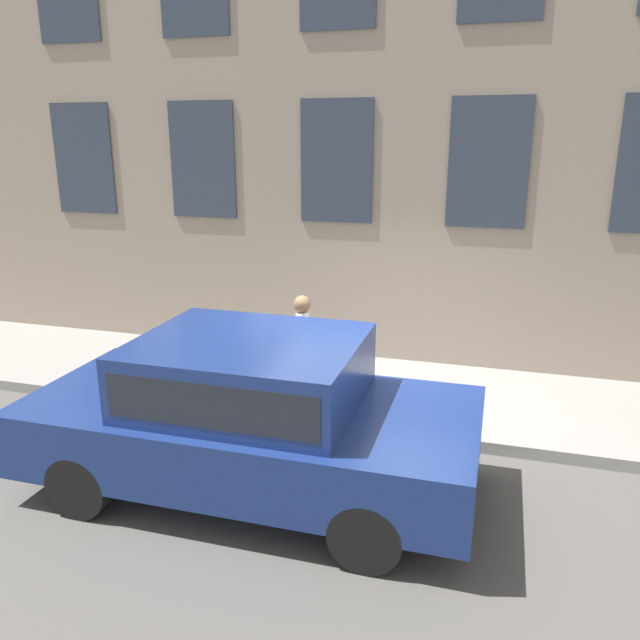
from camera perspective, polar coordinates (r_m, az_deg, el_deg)
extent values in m
plane|color=#514F4C|center=(7.82, 4.53, -10.78)|extent=(80.00, 80.00, 0.00)
cube|color=gray|center=(8.92, 6.23, -6.75)|extent=(2.53, 60.00, 0.15)
cube|color=gray|center=(9.75, 8.90, 25.80)|extent=(0.30, 40.00, 10.38)
cube|color=#2D3847|center=(9.35, 15.15, 13.67)|extent=(0.03, 1.11, 1.81)
cube|color=#2D3847|center=(9.67, 1.50, 14.28)|extent=(0.03, 1.11, 1.81)
cube|color=#2D3847|center=(10.46, -10.71, 14.17)|extent=(0.03, 1.11, 1.81)
cube|color=#2D3847|center=(11.62, -20.81, 13.61)|extent=(0.03, 1.11, 1.81)
cylinder|color=red|center=(8.18, 1.65, -8.13)|extent=(0.27, 0.27, 0.04)
cylinder|color=red|center=(8.07, 1.67, -6.28)|extent=(0.20, 0.20, 0.61)
sphere|color=maroon|center=(7.95, 1.68, -4.24)|extent=(0.21, 0.21, 0.21)
cylinder|color=black|center=(7.93, 1.69, -3.81)|extent=(0.07, 0.07, 0.08)
cylinder|color=red|center=(8.00, 2.72, -5.90)|extent=(0.09, 0.10, 0.09)
cylinder|color=red|center=(8.07, 0.63, -5.68)|extent=(0.09, 0.10, 0.09)
cylinder|color=#232328|center=(8.39, -1.73, -5.08)|extent=(0.10, 0.10, 0.69)
cylinder|color=#232328|center=(8.52, -1.44, -4.75)|extent=(0.10, 0.10, 0.69)
cube|color=white|center=(8.26, -1.62, -1.03)|extent=(0.19, 0.13, 0.51)
cylinder|color=white|center=(8.13, -1.90, -1.21)|extent=(0.08, 0.08, 0.49)
cylinder|color=white|center=(8.37, -1.34, -0.68)|extent=(0.08, 0.08, 0.49)
sphere|color=#8C6647|center=(8.15, -1.64, 1.47)|extent=(0.23, 0.23, 0.23)
cylinder|color=black|center=(6.67, -21.04, -13.87)|extent=(0.24, 0.65, 0.65)
cylinder|color=black|center=(8.04, -13.09, -7.85)|extent=(0.24, 0.65, 0.65)
cylinder|color=black|center=(5.60, 4.25, -18.98)|extent=(0.24, 0.65, 0.65)
cylinder|color=black|center=(7.18, 7.44, -10.60)|extent=(0.24, 0.65, 0.65)
cube|color=navy|center=(6.56, -6.27, -9.99)|extent=(2.10, 4.56, 0.67)
cube|color=navy|center=(6.30, -6.45, -4.59)|extent=(1.85, 2.19, 0.65)
cube|color=#1E232D|center=(6.30, -6.45, -4.59)|extent=(1.86, 2.02, 0.42)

